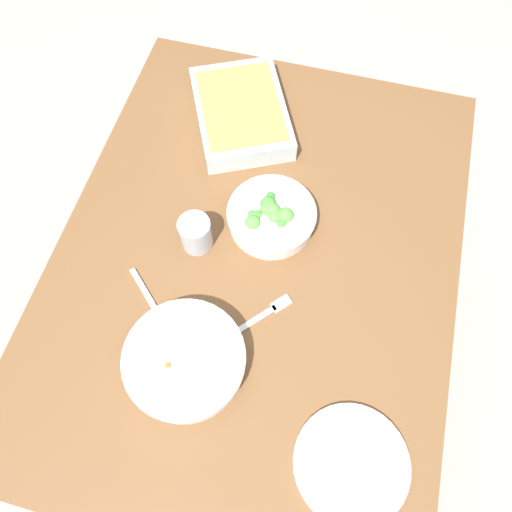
# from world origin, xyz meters

# --- Properties ---
(ground_plane) EXTENTS (6.00, 6.00, 0.00)m
(ground_plane) POSITION_xyz_m (0.00, 0.00, 0.00)
(ground_plane) COLOR #9E9389
(dining_table) EXTENTS (1.20, 0.90, 0.74)m
(dining_table) POSITION_xyz_m (0.00, 0.00, 0.65)
(dining_table) COLOR brown
(dining_table) RESTS_ON ground_plane
(stew_bowl) EXTENTS (0.25, 0.25, 0.06)m
(stew_bowl) POSITION_xyz_m (-0.27, 0.08, 0.77)
(stew_bowl) COLOR white
(stew_bowl) RESTS_ON dining_table
(broccoli_bowl) EXTENTS (0.21, 0.21, 0.07)m
(broccoli_bowl) POSITION_xyz_m (0.09, -0.01, 0.77)
(broccoli_bowl) COLOR white
(broccoli_bowl) RESTS_ON dining_table
(baking_dish) EXTENTS (0.37, 0.33, 0.06)m
(baking_dish) POSITION_xyz_m (0.37, 0.14, 0.77)
(baking_dish) COLOR silver
(baking_dish) RESTS_ON dining_table
(drink_cup) EXTENTS (0.07, 0.07, 0.08)m
(drink_cup) POSITION_xyz_m (-0.00, 0.14, 0.78)
(drink_cup) COLOR #B2BCC6
(drink_cup) RESTS_ON dining_table
(side_plate) EXTENTS (0.22, 0.22, 0.01)m
(side_plate) POSITION_xyz_m (-0.37, -0.28, 0.75)
(side_plate) COLOR white
(side_plate) RESTS_ON dining_table
(spoon_by_stew) EXTENTS (0.13, 0.14, 0.01)m
(spoon_by_stew) POSITION_xyz_m (-0.18, 0.18, 0.74)
(spoon_by_stew) COLOR silver
(spoon_by_stew) RESTS_ON dining_table
(fork_on_table) EXTENTS (0.14, 0.13, 0.01)m
(fork_on_table) POSITION_xyz_m (-0.14, -0.05, 0.74)
(fork_on_table) COLOR silver
(fork_on_table) RESTS_ON dining_table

